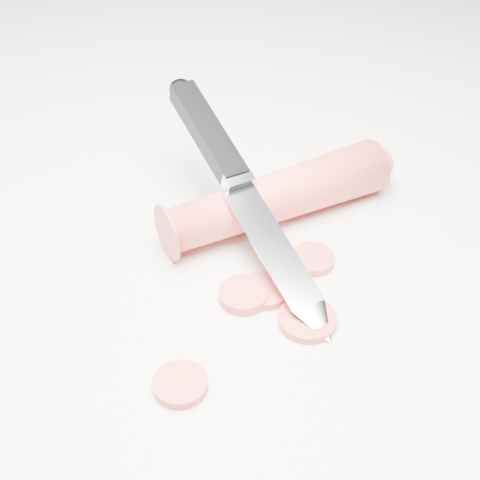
# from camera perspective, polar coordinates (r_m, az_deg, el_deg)

# --- Properties ---
(ground) EXTENTS (2.40, 2.40, 0.00)m
(ground) POSITION_cam_1_polar(r_m,az_deg,el_deg) (0.47, 3.55, -2.49)
(ground) COLOR silver
(ground) RESTS_ON ground
(carrot) EXTENTS (0.16, 0.14, 0.04)m
(carrot) POSITION_cam_1_polar(r_m,az_deg,el_deg) (0.50, 3.19, 3.71)
(carrot) COLOR #E74239
(carrot) RESTS_ON ground
(carrot_slice_0) EXTENTS (0.03, 0.03, 0.01)m
(carrot_slice_0) POSITION_cam_1_polar(r_m,az_deg,el_deg) (0.44, 0.31, -4.70)
(carrot_slice_0) COLOR #C73C37
(carrot_slice_0) RESTS_ON ground
(carrot_slice_1) EXTENTS (0.04, 0.04, 0.01)m
(carrot_slice_1) POSITION_cam_1_polar(r_m,az_deg,el_deg) (0.43, 5.76, -6.77)
(carrot_slice_1) COLOR #C73C37
(carrot_slice_1) RESTS_ON ground
(carrot_slice_2) EXTENTS (0.03, 0.03, 0.01)m
(carrot_slice_2) POSITION_cam_1_polar(r_m,az_deg,el_deg) (0.47, 6.14, -1.61)
(carrot_slice_2) COLOR #C73C37
(carrot_slice_2) RESTS_ON ground
(carrot_slice_3) EXTENTS (0.03, 0.03, 0.01)m
(carrot_slice_3) POSITION_cam_1_polar(r_m,az_deg,el_deg) (0.45, 2.17, -4.34)
(carrot_slice_3) COLOR #C73C37
(carrot_slice_3) RESTS_ON ground
(carrot_slice_4) EXTENTS (0.03, 0.03, 0.01)m
(carrot_slice_4) POSITION_cam_1_polar(r_m,az_deg,el_deg) (0.40, -5.12, -12.15)
(carrot_slice_4) COLOR #C73C37
(carrot_slice_4) RESTS_ON ground
(kitchen_knife) EXTENTS (0.16, 0.20, 0.08)m
(kitchen_knife) POSITION_cam_1_polar(r_m,az_deg,el_deg) (0.46, 0.60, 3.98)
(kitchen_knife) COLOR silver
(kitchen_knife) RESTS_ON ground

